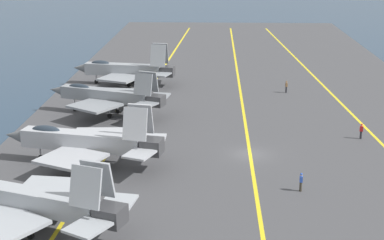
{
  "coord_description": "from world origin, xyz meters",
  "views": [
    {
      "loc": [
        -58.29,
        3.79,
        22.12
      ],
      "look_at": [
        3.82,
        6.28,
        2.9
      ],
      "focal_mm": 55.0,
      "sensor_mm": 36.0,
      "label": 1
    }
  ],
  "objects_px": {
    "parked_jet_fourth": "(125,70)",
    "crew_red_vest": "(361,131)",
    "parked_jet_third": "(108,96)",
    "crew_brown_vest": "(286,86)",
    "parked_jet_second": "(85,141)",
    "parked_jet_nearest": "(28,200)",
    "crew_blue_vest": "(301,181)"
  },
  "relations": [
    {
      "from": "parked_jet_nearest",
      "to": "parked_jet_third",
      "type": "height_order",
      "value": "parked_jet_nearest"
    },
    {
      "from": "parked_jet_second",
      "to": "crew_red_vest",
      "type": "xyz_separation_m",
      "value": [
        9.16,
        -29.45,
        -1.52
      ]
    },
    {
      "from": "parked_jet_second",
      "to": "parked_jet_nearest",
      "type": "bearing_deg",
      "value": 174.33
    },
    {
      "from": "parked_jet_second",
      "to": "crew_brown_vest",
      "type": "distance_m",
      "value": 37.84
    },
    {
      "from": "parked_jet_nearest",
      "to": "crew_red_vest",
      "type": "xyz_separation_m",
      "value": [
        23.11,
        -30.83,
        -1.6
      ]
    },
    {
      "from": "crew_red_vest",
      "to": "crew_brown_vest",
      "type": "height_order",
      "value": "crew_brown_vest"
    },
    {
      "from": "parked_jet_fourth",
      "to": "crew_red_vest",
      "type": "height_order",
      "value": "parked_jet_fourth"
    },
    {
      "from": "parked_jet_nearest",
      "to": "parked_jet_third",
      "type": "bearing_deg",
      "value": -1.07
    },
    {
      "from": "parked_jet_second",
      "to": "parked_jet_third",
      "type": "xyz_separation_m",
      "value": [
        17.31,
        0.8,
        0.09
      ]
    },
    {
      "from": "parked_jet_fourth",
      "to": "crew_blue_vest",
      "type": "bearing_deg",
      "value": -151.23
    },
    {
      "from": "parked_jet_fourth",
      "to": "crew_red_vest",
      "type": "relative_size",
      "value": 9.04
    },
    {
      "from": "parked_jet_fourth",
      "to": "crew_brown_vest",
      "type": "bearing_deg",
      "value": -99.3
    },
    {
      "from": "parked_jet_third",
      "to": "parked_jet_nearest",
      "type": "bearing_deg",
      "value": 178.93
    },
    {
      "from": "parked_jet_nearest",
      "to": "crew_brown_vest",
      "type": "xyz_separation_m",
      "value": [
        43.7,
        -24.73,
        -1.59
      ]
    },
    {
      "from": "parked_jet_third",
      "to": "crew_blue_vest",
      "type": "height_order",
      "value": "parked_jet_third"
    },
    {
      "from": "parked_jet_second",
      "to": "crew_blue_vest",
      "type": "distance_m",
      "value": 21.47
    },
    {
      "from": "parked_jet_second",
      "to": "parked_jet_fourth",
      "type": "distance_m",
      "value": 33.74
    },
    {
      "from": "crew_brown_vest",
      "to": "parked_jet_fourth",
      "type": "bearing_deg",
      "value": 80.7
    },
    {
      "from": "parked_jet_second",
      "to": "crew_brown_vest",
      "type": "bearing_deg",
      "value": -38.12
    },
    {
      "from": "parked_jet_nearest",
      "to": "crew_red_vest",
      "type": "height_order",
      "value": "parked_jet_nearest"
    },
    {
      "from": "parked_jet_third",
      "to": "crew_red_vest",
      "type": "bearing_deg",
      "value": -105.08
    },
    {
      "from": "parked_jet_fourth",
      "to": "parked_jet_nearest",
      "type": "bearing_deg",
      "value": 179.51
    },
    {
      "from": "parked_jet_second",
      "to": "crew_red_vest",
      "type": "distance_m",
      "value": 30.88
    },
    {
      "from": "crew_blue_vest",
      "to": "crew_brown_vest",
      "type": "xyz_separation_m",
      "value": [
        35.42,
        -2.69,
        0.02
      ]
    },
    {
      "from": "parked_jet_nearest",
      "to": "crew_brown_vest",
      "type": "relative_size",
      "value": 9.61
    },
    {
      "from": "parked_jet_third",
      "to": "parked_jet_fourth",
      "type": "height_order",
      "value": "parked_jet_fourth"
    },
    {
      "from": "parked_jet_third",
      "to": "crew_red_vest",
      "type": "xyz_separation_m",
      "value": [
        -8.15,
        -30.25,
        -1.61
      ]
    },
    {
      "from": "parked_jet_third",
      "to": "crew_brown_vest",
      "type": "distance_m",
      "value": 27.21
    },
    {
      "from": "parked_jet_fourth",
      "to": "crew_blue_vest",
      "type": "relative_size",
      "value": 9.22
    },
    {
      "from": "crew_blue_vest",
      "to": "crew_red_vest",
      "type": "distance_m",
      "value": 17.24
    },
    {
      "from": "crew_red_vest",
      "to": "parked_jet_second",
      "type": "bearing_deg",
      "value": 107.28
    },
    {
      "from": "crew_blue_vest",
      "to": "crew_brown_vest",
      "type": "bearing_deg",
      "value": -4.34
    }
  ]
}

